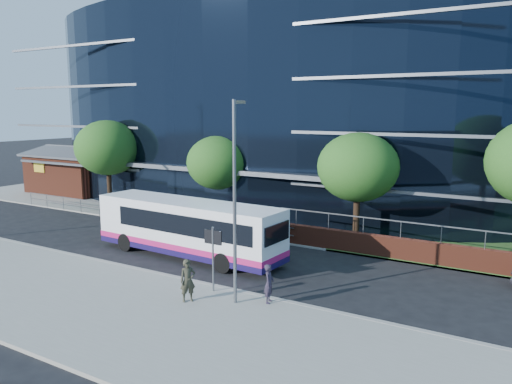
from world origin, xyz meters
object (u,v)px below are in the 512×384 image
Objects in this scene: street_sign at (213,245)px; city_bus at (189,228)px; pedestrian_b at (188,281)px; streetlight_east at (235,197)px; brick_pavilion at (78,172)px; tree_far_a at (108,148)px; tree_far_b at (218,163)px; pedestrian at (269,283)px; tree_far_c at (358,167)px.

street_sign is 0.25× the size of city_bus.
streetlight_east is at bearing -25.81° from pedestrian_b.
street_sign is 5.78m from city_bus.
pedestrian_b is (26.29, -16.54, -0.92)m from brick_pavilion.
street_sign is at bearing -31.17° from tree_far_a.
tree_far_a is 1.15× the size of tree_far_b.
pedestrian is at bearing -25.34° from city_bus.
streetlight_east reaches higher than tree_far_b.
pedestrian is (10.15, -11.00, -3.27)m from tree_far_b.
tree_far_c is at bearing 84.89° from streetlight_east.
pedestrian is (29.15, -15.00, -1.00)m from brick_pavilion.
streetlight_east reaches higher than tree_far_c.
tree_far_a reaches higher than pedestrian.
pedestrian_b is at bearing 102.63° from pedestrian.
brick_pavilion is at bearing 171.18° from tree_far_c.
streetlight_east is 5.07× the size of pedestrian.
pedestrian is at bearing -27.23° from brick_pavilion.
tree_far_c is 10.03m from city_bus.
streetlight_east is 7.82m from city_bus.
tree_far_a is 22.05m from streetlight_east.
pedestrian_b is (4.08, -5.28, -0.58)m from city_bus.
tree_far_c reaches higher than street_sign.
city_bus is (13.20, -6.77, -3.27)m from tree_far_a.
tree_far_c is 0.81× the size of streetlight_east.
tree_far_a is 23.06m from pedestrian.
pedestrian_b is (17.29, -12.05, -3.85)m from tree_far_a.
city_bus is at bearing 138.36° from street_sign.
brick_pavilion is at bearing 47.04° from pedestrian.
pedestrian_b is (-2.86, -1.55, 0.07)m from pedestrian.
street_sign is 2.91m from pedestrian.
tree_far_c is 11.22m from streetlight_east.
streetlight_east reaches higher than pedestrian.
city_bus is at bearing 74.95° from pedestrian_b.
city_bus is at bearing -27.14° from tree_far_a.
tree_far_b is 0.93× the size of tree_far_c.
tree_far_c is (20.00, 0.00, -0.33)m from tree_far_a.
tree_far_b is at bearing 26.97° from pedestrian.
brick_pavilion is at bearing 168.12° from tree_far_b.
pedestrian is 3.25m from pedestrian_b.
tree_far_a reaches higher than brick_pavilion.
tree_far_c is at bearing 47.80° from city_bus.
tree_far_c is at bearing -2.86° from tree_far_b.
brick_pavilion is 32.80m from pedestrian.
streetlight_east is (-1.00, -11.17, -0.10)m from tree_far_c.
street_sign is 20.63m from tree_far_a.
brick_pavilion is at bearing 156.01° from city_bus.
city_bus is 7.91m from pedestrian.
city_bus is at bearing -26.90° from brick_pavilion.
tree_far_a is (9.00, -4.50, 2.92)m from brick_pavilion.
city_bus is (3.20, -7.27, -2.62)m from tree_far_b.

